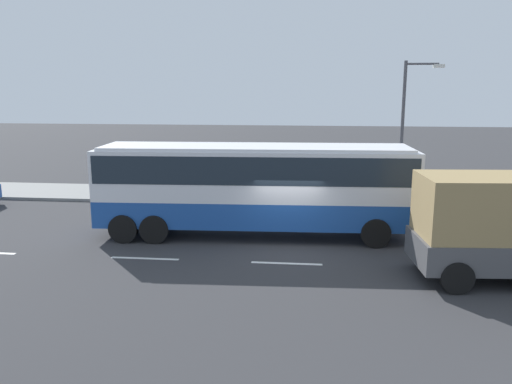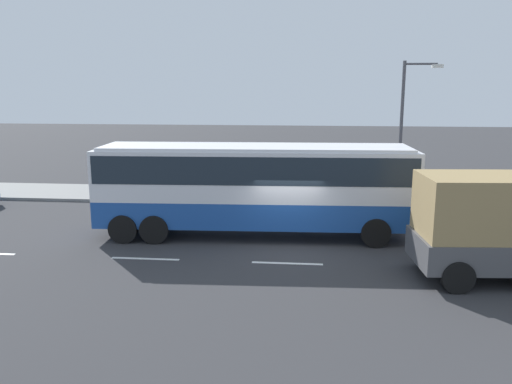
# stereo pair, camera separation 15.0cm
# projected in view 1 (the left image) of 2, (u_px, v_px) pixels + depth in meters

# --- Properties ---
(ground_plane) EXTENTS (120.00, 120.00, 0.00)m
(ground_plane) POSITION_uv_depth(u_px,v_px,m) (288.00, 246.00, 19.21)
(ground_plane) COLOR #333335
(sidewalk_curb) EXTENTS (80.00, 4.00, 0.15)m
(sidewalk_curb) POSITION_uv_depth(u_px,v_px,m) (295.00, 197.00, 27.47)
(sidewalk_curb) COLOR gray
(sidewalk_curb) RESTS_ON ground_plane
(lane_centreline) EXTENTS (26.61, 0.16, 0.01)m
(lane_centreline) POSITION_uv_depth(u_px,v_px,m) (147.00, 258.00, 17.87)
(lane_centreline) COLOR white
(lane_centreline) RESTS_ON ground_plane
(coach_bus) EXTENTS (12.40, 3.21, 3.62)m
(coach_bus) POSITION_uv_depth(u_px,v_px,m) (255.00, 181.00, 20.15)
(coach_bus) COLOR #1E4C9E
(coach_bus) RESTS_ON ground_plane
(pedestrian_near_curb) EXTENTS (0.32, 0.32, 1.70)m
(pedestrian_near_curb) POSITION_uv_depth(u_px,v_px,m) (383.00, 179.00, 26.87)
(pedestrian_near_curb) COLOR #38334C
(pedestrian_near_curb) RESTS_ON sidewalk_curb
(street_lamp) EXTENTS (1.83, 0.24, 6.88)m
(street_lamp) POSITION_uv_depth(u_px,v_px,m) (407.00, 124.00, 24.46)
(street_lamp) COLOR #47474C
(street_lamp) RESTS_ON sidewalk_curb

